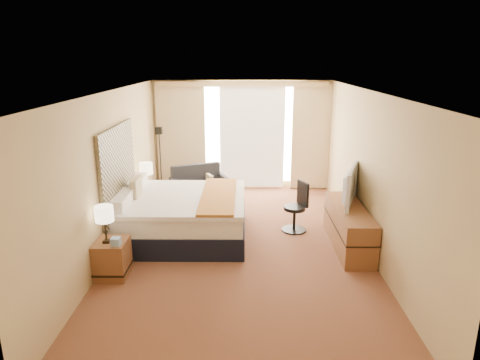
{
  "coord_description": "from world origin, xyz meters",
  "views": [
    {
      "loc": [
        0.06,
        -6.73,
        3.11
      ],
      "look_at": [
        -0.01,
        0.4,
        1.06
      ],
      "focal_mm": 32.0,
      "sensor_mm": 36.0,
      "label": 1
    }
  ],
  "objects_px": {
    "bed": "(181,215)",
    "lamp_right": "(146,169)",
    "nightstand_right": "(149,203)",
    "television": "(345,185)",
    "lamp_left": "(104,215)",
    "loveseat": "(199,189)",
    "media_dresser": "(349,227)",
    "nightstand_left": "(112,258)",
    "floor_lamp": "(160,147)",
    "desk_chair": "(297,209)"
  },
  "relations": [
    {
      "from": "bed",
      "to": "lamp_right",
      "type": "height_order",
      "value": "lamp_right"
    },
    {
      "from": "nightstand_right",
      "to": "television",
      "type": "relative_size",
      "value": 0.5
    },
    {
      "from": "lamp_left",
      "to": "bed",
      "type": "bearing_deg",
      "value": 60.55
    },
    {
      "from": "nightstand_right",
      "to": "television",
      "type": "height_order",
      "value": "television"
    },
    {
      "from": "bed",
      "to": "loveseat",
      "type": "distance_m",
      "value": 2.09
    },
    {
      "from": "nightstand_right",
      "to": "media_dresser",
      "type": "height_order",
      "value": "media_dresser"
    },
    {
      "from": "media_dresser",
      "to": "nightstand_left",
      "type": "bearing_deg",
      "value": -164.16
    },
    {
      "from": "media_dresser",
      "to": "lamp_right",
      "type": "height_order",
      "value": "lamp_right"
    },
    {
      "from": "nightstand_left",
      "to": "media_dresser",
      "type": "xyz_separation_m",
      "value": [
        3.7,
        1.05,
        0.07
      ]
    },
    {
      "from": "lamp_right",
      "to": "lamp_left",
      "type": "bearing_deg",
      "value": -90.55
    },
    {
      "from": "bed",
      "to": "television",
      "type": "height_order",
      "value": "television"
    },
    {
      "from": "bed",
      "to": "lamp_right",
      "type": "distance_m",
      "value": 1.45
    },
    {
      "from": "bed",
      "to": "television",
      "type": "xyz_separation_m",
      "value": [
        2.84,
        -0.16,
        0.62
      ]
    },
    {
      "from": "loveseat",
      "to": "television",
      "type": "xyz_separation_m",
      "value": [
        2.73,
        -2.24,
        0.76
      ]
    },
    {
      "from": "loveseat",
      "to": "lamp_left",
      "type": "distance_m",
      "value": 3.78
    },
    {
      "from": "floor_lamp",
      "to": "media_dresser",
      "type": "bearing_deg",
      "value": -38.65
    },
    {
      "from": "media_dresser",
      "to": "bed",
      "type": "height_order",
      "value": "bed"
    },
    {
      "from": "nightstand_right",
      "to": "loveseat",
      "type": "distance_m",
      "value": 1.39
    },
    {
      "from": "bed",
      "to": "loveseat",
      "type": "relative_size",
      "value": 1.6
    },
    {
      "from": "loveseat",
      "to": "desk_chair",
      "type": "xyz_separation_m",
      "value": [
        1.99,
        -1.78,
        0.16
      ]
    },
    {
      "from": "bed",
      "to": "nightstand_left",
      "type": "bearing_deg",
      "value": -119.06
    },
    {
      "from": "lamp_left",
      "to": "loveseat",
      "type": "bearing_deg",
      "value": 74.98
    },
    {
      "from": "media_dresser",
      "to": "loveseat",
      "type": "xyz_separation_m",
      "value": [
        -2.78,
        2.48,
        -0.09
      ]
    },
    {
      "from": "media_dresser",
      "to": "television",
      "type": "distance_m",
      "value": 0.72
    },
    {
      "from": "television",
      "to": "nightstand_right",
      "type": "bearing_deg",
      "value": 91.9
    },
    {
      "from": "nightstand_left",
      "to": "bed",
      "type": "height_order",
      "value": "bed"
    },
    {
      "from": "lamp_right",
      "to": "television",
      "type": "height_order",
      "value": "television"
    },
    {
      "from": "nightstand_left",
      "to": "desk_chair",
      "type": "relative_size",
      "value": 0.59
    },
    {
      "from": "media_dresser",
      "to": "bed",
      "type": "bearing_deg",
      "value": 172.04
    },
    {
      "from": "television",
      "to": "media_dresser",
      "type": "bearing_deg",
      "value": -148.51
    },
    {
      "from": "nightstand_left",
      "to": "lamp_right",
      "type": "distance_m",
      "value": 2.59
    },
    {
      "from": "floor_lamp",
      "to": "lamp_right",
      "type": "relative_size",
      "value": 2.83
    },
    {
      "from": "loveseat",
      "to": "floor_lamp",
      "type": "xyz_separation_m",
      "value": [
        -0.95,
        0.5,
        0.86
      ]
    },
    {
      "from": "lamp_left",
      "to": "media_dresser",
      "type": "bearing_deg",
      "value": 16.39
    },
    {
      "from": "lamp_left",
      "to": "floor_lamp",
      "type": "bearing_deg",
      "value": 89.84
    },
    {
      "from": "nightstand_right",
      "to": "lamp_right",
      "type": "xyz_separation_m",
      "value": [
        -0.02,
        -0.01,
        0.71
      ]
    },
    {
      "from": "media_dresser",
      "to": "television",
      "type": "height_order",
      "value": "television"
    },
    {
      "from": "nightstand_right",
      "to": "media_dresser",
      "type": "bearing_deg",
      "value": -21.4
    },
    {
      "from": "nightstand_left",
      "to": "nightstand_right",
      "type": "xyz_separation_m",
      "value": [
        0.0,
        2.5,
        0.0
      ]
    },
    {
      "from": "media_dresser",
      "to": "desk_chair",
      "type": "relative_size",
      "value": 1.93
    },
    {
      "from": "bed",
      "to": "loveseat",
      "type": "xyz_separation_m",
      "value": [
        0.11,
        2.08,
        -0.14
      ]
    },
    {
      "from": "floor_lamp",
      "to": "desk_chair",
      "type": "height_order",
      "value": "floor_lamp"
    },
    {
      "from": "television",
      "to": "floor_lamp",
      "type": "bearing_deg",
      "value": 73.51
    },
    {
      "from": "media_dresser",
      "to": "floor_lamp",
      "type": "xyz_separation_m",
      "value": [
        -3.73,
        2.98,
        0.76
      ]
    },
    {
      "from": "media_dresser",
      "to": "television",
      "type": "xyz_separation_m",
      "value": [
        -0.05,
        0.25,
        0.67
      ]
    },
    {
      "from": "bed",
      "to": "lamp_right",
      "type": "relative_size",
      "value": 4.03
    },
    {
      "from": "television",
      "to": "desk_chair",
      "type": "bearing_deg",
      "value": 78.31
    },
    {
      "from": "loveseat",
      "to": "desk_chair",
      "type": "bearing_deg",
      "value": -65.85
    },
    {
      "from": "media_dresser",
      "to": "lamp_left",
      "type": "xyz_separation_m",
      "value": [
        -3.74,
        -1.1,
        0.63
      ]
    },
    {
      "from": "nightstand_right",
      "to": "loveseat",
      "type": "xyz_separation_m",
      "value": [
        0.92,
        1.03,
        -0.02
      ]
    }
  ]
}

